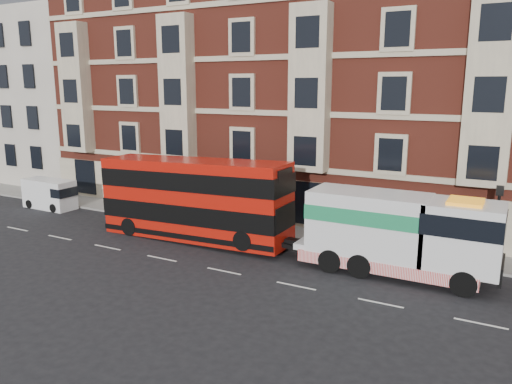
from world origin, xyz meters
TOP-DOWN VIEW (x-y plane):
  - ground at (0.00, 0.00)m, footprint 120.00×120.00m
  - sidewalk at (0.00, 7.50)m, footprint 90.00×3.00m
  - victorian_terrace at (0.50, 15.00)m, footprint 45.00×12.00m
  - cream_block at (-30.00, 14.00)m, footprint 16.00×10.00m
  - lamp_post_west at (-6.00, 6.20)m, footprint 0.35×0.15m
  - lamp_post_east at (12.00, 6.20)m, footprint 0.35×0.15m
  - double_decker_bus at (-4.41, 3.71)m, footprint 12.15×2.79m
  - tow_truck at (7.65, 3.71)m, footprint 9.73×2.88m
  - box_van at (-18.85, 5.00)m, footprint 4.29×1.89m
  - pedestrian at (-11.18, 6.15)m, footprint 0.72×0.59m

SIDE VIEW (x-z plane):
  - ground at x=0.00m, z-range 0.00..0.00m
  - sidewalk at x=0.00m, z-range 0.00..0.15m
  - pedestrian at x=-11.18m, z-range 0.15..1.83m
  - box_van at x=-18.85m, z-range -0.02..2.20m
  - tow_truck at x=7.65m, z-range 0.12..4.18m
  - double_decker_bus at x=-4.41m, z-range 0.15..5.07m
  - lamp_post_west at x=-6.00m, z-range 0.50..4.85m
  - lamp_post_east at x=12.00m, z-range 0.50..4.85m
  - cream_block at x=-30.00m, z-range -0.06..16.74m
  - victorian_terrace at x=0.50m, z-range -0.13..20.27m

